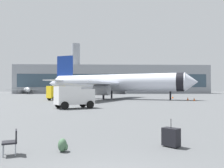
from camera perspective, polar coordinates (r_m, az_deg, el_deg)
The scene contains 11 objects.
airplane_at_gate at distance 51.34m, azimuth 0.73°, elevation 0.26°, with size 34.00×31.22×10.50m.
airplane_taxiing at distance 116.99m, azimuth -20.73°, elevation -1.30°, with size 17.51×19.07×5.89m.
service_truck at distance 47.23m, azimuth -13.05°, elevation -2.05°, with size 5.13×4.71×2.90m.
cargo_van at distance 27.10m, azimuth -9.53°, elevation -3.00°, with size 4.82×3.95×2.60m.
safety_cone_near at distance 46.85m, azimuth 19.91°, elevation -3.61°, with size 0.44×0.44×0.62m.
safety_cone_mid at distance 49.10m, azimuth 18.46°, elevation -3.49°, with size 0.44×0.44×0.65m.
safety_cone_far at distance 57.69m, azimuth 14.99°, elevation -3.12°, with size 0.44×0.44×0.76m.
rolling_suitcase at distance 9.47m, azimuth 14.59°, elevation -12.71°, with size 0.72×0.74×1.10m.
traveller_backpack at distance 8.73m, azimuth -12.23°, elevation -14.77°, with size 0.36×0.40×0.48m.
gate_chair at distance 8.79m, azimuth -23.79°, elevation -12.83°, with size 0.62×0.62×0.86m.
terminal_building at distance 121.27m, azimuth -0.02°, elevation 1.11°, with size 98.67×17.92×26.42m.
Camera 1 is at (-0.16, -4.61, 2.27)m, focal length 36.47 mm.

